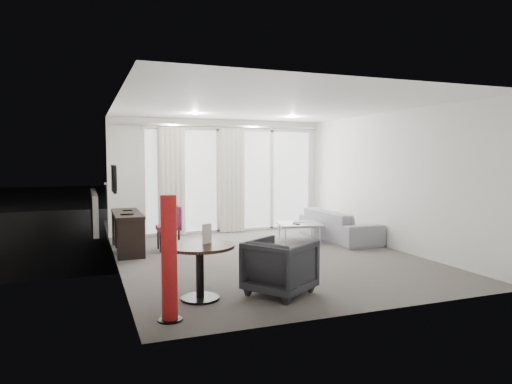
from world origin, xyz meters
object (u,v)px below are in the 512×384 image
object	(u,v)px
rattan_chair_a	(239,207)
rattan_chair_b	(266,206)
desk	(127,232)
red_lamp	(169,259)
tub_armchair	(280,267)
coffee_table	(299,232)
desk_chair	(168,228)
round_table	(200,272)
sofa	(339,225)

from	to	relation	value
rattan_chair_a	rattan_chair_b	xyz separation A→B (m)	(0.73, -0.13, 0.01)
rattan_chair_a	rattan_chair_b	distance (m)	0.74
desk	red_lamp	world-z (taller)	red_lamp
red_lamp	tub_armchair	xyz separation A→B (m)	(1.49, 0.46, -0.32)
rattan_chair_b	desk	bearing A→B (deg)	-119.82
rattan_chair_b	tub_armchair	bearing A→B (deg)	-87.58
tub_armchair	coffee_table	world-z (taller)	tub_armchair
desk	red_lamp	distance (m)	3.87
desk_chair	tub_armchair	xyz separation A→B (m)	(0.85, -3.26, -0.07)
round_table	sofa	xyz separation A→B (m)	(3.73, 2.97, -0.03)
desk_chair	coffee_table	size ratio (longest dim) A/B	0.97
coffee_table	sofa	world-z (taller)	sofa
desk	tub_armchair	size ratio (longest dim) A/B	2.02
coffee_table	sofa	distance (m)	0.90
rattan_chair_b	desk_chair	bearing A→B (deg)	-112.84
round_table	rattan_chair_b	xyz separation A→B (m)	(3.41, 6.30, 0.04)
desk_chair	round_table	world-z (taller)	desk_chair
desk	rattan_chair_b	bearing A→B (deg)	37.36
desk_chair	round_table	xyz separation A→B (m)	(-0.16, -3.13, -0.08)
desk	rattan_chair_a	world-z (taller)	rattan_chair_a
red_lamp	tub_armchair	size ratio (longest dim) A/B	1.75
desk	tub_armchair	xyz separation A→B (m)	(1.58, -3.40, -0.01)
desk_chair	tub_armchair	world-z (taller)	desk_chair
rattan_chair_a	desk_chair	bearing A→B (deg)	-123.06
desk_chair	rattan_chair_a	bearing A→B (deg)	54.25
desk_chair	sofa	distance (m)	3.58
round_table	coffee_table	bearing A→B (deg)	47.01
desk	desk_chair	world-z (taller)	desk_chair
tub_armchair	rattan_chair_b	distance (m)	6.87
tub_armchair	sofa	size ratio (longest dim) A/B	0.36
desk_chair	sofa	bearing A→B (deg)	-1.09
sofa	rattan_chair_a	world-z (taller)	rattan_chair_a
desk_chair	rattan_chair_a	world-z (taller)	desk_chair
tub_armchair	rattan_chair_a	distance (m)	6.78
desk	rattan_chair_b	size ratio (longest dim) A/B	2.04
desk_chair	round_table	bearing A→B (deg)	-91.37
sofa	rattan_chair_b	xyz separation A→B (m)	(-0.33, 3.33, 0.07)
red_lamp	coffee_table	bearing A→B (deg)	47.69
desk_chair	tub_armchair	distance (m)	3.37
desk	tub_armchair	bearing A→B (deg)	-65.05
tub_armchair	rattan_chair_a	bearing A→B (deg)	-47.68
rattan_chair_b	rattan_chair_a	bearing A→B (deg)	-167.50
round_table	red_lamp	world-z (taller)	red_lamp
desk_chair	red_lamp	world-z (taller)	red_lamp
coffee_table	rattan_chair_a	xyz separation A→B (m)	(-0.17, 3.39, 0.18)
sofa	rattan_chair_b	world-z (taller)	rattan_chair_b
rattan_chair_a	coffee_table	bearing A→B (deg)	-82.98
desk_chair	tub_armchair	bearing A→B (deg)	-73.83
sofa	rattan_chair_a	xyz separation A→B (m)	(-1.06, 3.47, 0.06)
desk_chair	round_table	size ratio (longest dim) A/B	0.98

